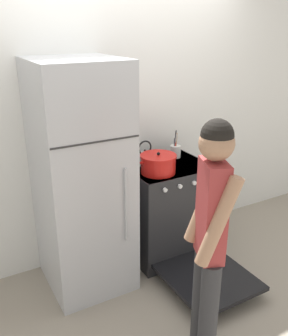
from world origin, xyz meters
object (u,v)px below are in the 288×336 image
(stove_range, at_px, (168,211))
(person, at_px, (210,237))
(refrigerator, at_px, (82,180))
(tea_kettle, at_px, (145,157))
(utensil_jar, at_px, (175,151))
(dutch_oven_pot, at_px, (158,164))

(stove_range, relative_size, person, 0.82)
(refrigerator, bearing_deg, stove_range, 0.16)
(stove_range, height_order, person, person)
(tea_kettle, distance_m, utensil_jar, 0.33)
(utensil_jar, bearing_deg, stove_range, -136.95)
(dutch_oven_pot, distance_m, tea_kettle, 0.25)
(dutch_oven_pot, bearing_deg, tea_kettle, 87.02)
(refrigerator, xyz_separation_m, utensil_jar, (1.00, 0.17, 0.03))
(stove_range, distance_m, person, 1.35)
(refrigerator, bearing_deg, tea_kettle, 13.98)
(dutch_oven_pot, relative_size, utensil_jar, 1.35)
(person, bearing_deg, stove_range, -0.63)
(stove_range, bearing_deg, dutch_oven_pot, -151.94)
(dutch_oven_pot, height_order, tea_kettle, tea_kettle)
(refrigerator, height_order, stove_range, refrigerator)
(refrigerator, distance_m, dutch_oven_pot, 0.66)
(dutch_oven_pot, relative_size, tea_kettle, 1.58)
(refrigerator, height_order, person, refrigerator)
(dutch_oven_pot, xyz_separation_m, person, (-0.30, -1.08, -0.05))
(stove_range, relative_size, tea_kettle, 6.12)
(refrigerator, distance_m, tea_kettle, 0.69)
(tea_kettle, bearing_deg, stove_range, -47.26)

